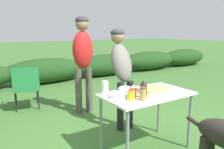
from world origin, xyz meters
name	(u,v)px	position (x,y,z in m)	size (l,w,h in m)	color
ground_plane	(145,149)	(0.00, 0.00, 0.00)	(60.00, 60.00, 0.00)	#3D6B2D
shrub_hedge	(45,71)	(0.00, 4.31, 0.36)	(14.40, 0.90, 0.71)	#1E4219
folding_table	(147,99)	(0.00, 0.00, 0.66)	(1.10, 0.64, 0.74)	white
food_tray	(154,90)	(0.11, 0.00, 0.77)	(0.43, 0.23, 0.06)	#9E9EA3
plate_stack	(118,95)	(-0.39, 0.05, 0.76)	(0.22, 0.22, 0.04)	white
mixing_bowl	(125,89)	(-0.18, 0.20, 0.77)	(0.18, 0.18, 0.07)	silver
paper_cup_stack	(105,88)	(-0.46, 0.22, 0.82)	(0.08, 0.08, 0.16)	white
ketchup_bottle	(133,91)	(-0.24, -0.04, 0.81)	(0.07, 0.07, 0.14)	red
bbq_sauce_bottle	(143,89)	(-0.15, -0.11, 0.84)	(0.08, 0.08, 0.20)	#562314
mustard_bottle	(131,94)	(-0.32, -0.11, 0.81)	(0.08, 0.08, 0.14)	yellow
spice_jar	(143,94)	(-0.23, -0.18, 0.81)	(0.07, 0.07, 0.15)	#B2893D
standing_person_with_beanie	(121,66)	(0.14, 0.73, 0.96)	(0.33, 0.45, 1.51)	black
standing_person_in_red_jacket	(83,54)	(-0.09, 1.59, 1.08)	(0.38, 0.28, 1.73)	#4C473D
camp_chair_near_hedge	(26,86)	(-0.94, 2.31, 0.47)	(0.57, 0.66, 0.83)	#19602D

